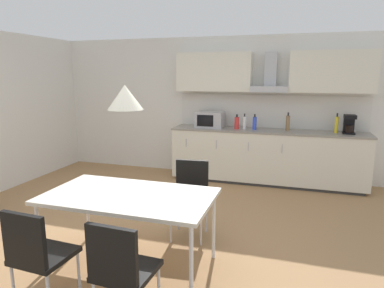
# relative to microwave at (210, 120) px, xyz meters

# --- Properties ---
(ground_plane) EXTENTS (8.57, 8.74, 0.02)m
(ground_plane) POSITION_rel_microwave_xyz_m (-0.13, -2.61, -1.07)
(ground_plane) COLOR #9E754C
(wall_back) EXTENTS (6.86, 0.10, 2.51)m
(wall_back) POSITION_rel_microwave_xyz_m (-0.13, 0.35, 0.19)
(wall_back) COLOR silver
(wall_back) RESTS_ON ground_plane
(kitchen_counter) EXTENTS (3.25, 0.63, 0.92)m
(kitchen_counter) POSITION_rel_microwave_xyz_m (1.01, 0.00, -0.60)
(kitchen_counter) COLOR #333333
(kitchen_counter) RESTS_ON ground_plane
(backsplash_tile) EXTENTS (3.23, 0.02, 0.57)m
(backsplash_tile) POSITION_rel_microwave_xyz_m (1.01, 0.29, 0.15)
(backsplash_tile) COLOR silver
(backsplash_tile) RESTS_ON kitchen_counter
(upper_wall_cabinets) EXTENTS (3.23, 0.40, 0.66)m
(upper_wall_cabinets) POSITION_rel_microwave_xyz_m (1.01, 0.13, 0.82)
(upper_wall_cabinets) COLOR silver
(microwave) EXTENTS (0.48, 0.35, 0.28)m
(microwave) POSITION_rel_microwave_xyz_m (0.00, 0.00, 0.00)
(microwave) COLOR #ADADB2
(microwave) RESTS_ON kitchen_counter
(coffee_maker) EXTENTS (0.18, 0.19, 0.30)m
(coffee_maker) POSITION_rel_microwave_xyz_m (2.27, 0.03, 0.01)
(coffee_maker) COLOR black
(coffee_maker) RESTS_ON kitchen_counter
(bottle_yellow) EXTENTS (0.06, 0.06, 0.32)m
(bottle_yellow) POSITION_rel_microwave_xyz_m (2.09, 0.02, -0.00)
(bottle_yellow) COLOR yellow
(bottle_yellow) RESTS_ON kitchen_counter
(bottle_brown) EXTENTS (0.07, 0.07, 0.30)m
(bottle_brown) POSITION_rel_microwave_xyz_m (1.33, 0.05, -0.01)
(bottle_brown) COLOR brown
(bottle_brown) RESTS_ON kitchen_counter
(bottle_white) EXTENTS (0.06, 0.06, 0.27)m
(bottle_white) POSITION_rel_microwave_xyz_m (0.62, -0.01, -0.03)
(bottle_white) COLOR white
(bottle_white) RESTS_ON kitchen_counter
(bottle_blue) EXTENTS (0.07, 0.07, 0.27)m
(bottle_blue) POSITION_rel_microwave_xyz_m (0.79, -0.02, -0.03)
(bottle_blue) COLOR blue
(bottle_blue) RESTS_ON kitchen_counter
(bottle_red) EXTENTS (0.08, 0.08, 0.25)m
(bottle_red) POSITION_rel_microwave_xyz_m (0.49, -0.04, -0.03)
(bottle_red) COLOR red
(bottle_red) RESTS_ON kitchen_counter
(dining_table) EXTENTS (1.59, 0.89, 0.74)m
(dining_table) POSITION_rel_microwave_xyz_m (0.00, -3.10, -0.37)
(dining_table) COLOR silver
(dining_table) RESTS_ON ground_plane
(chair_near_right) EXTENTS (0.42, 0.42, 0.87)m
(chair_near_right) POSITION_rel_microwave_xyz_m (0.35, -3.92, -0.53)
(chair_near_right) COLOR black
(chair_near_right) RESTS_ON ground_plane
(chair_far_right) EXTENTS (0.44, 0.44, 0.87)m
(chair_far_right) POSITION_rel_microwave_xyz_m (0.35, -2.27, -0.53)
(chair_far_right) COLOR black
(chair_far_right) RESTS_ON ground_plane
(chair_near_left) EXTENTS (0.42, 0.42, 0.87)m
(chair_near_left) POSITION_rel_microwave_xyz_m (-0.36, -3.92, -0.53)
(chair_near_left) COLOR black
(chair_near_left) RESTS_ON ground_plane
(pendant_lamp) EXTENTS (0.32, 0.32, 0.22)m
(pendant_lamp) POSITION_rel_microwave_xyz_m (0.00, -3.10, 0.58)
(pendant_lamp) COLOR silver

